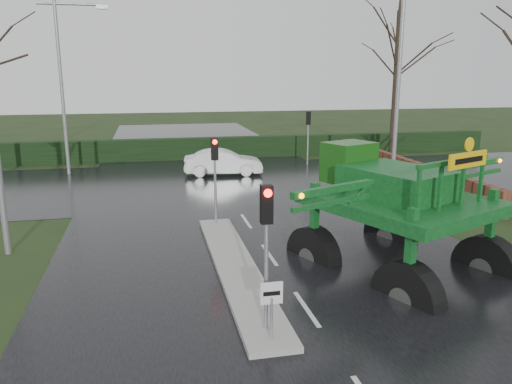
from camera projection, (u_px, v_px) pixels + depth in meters
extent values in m
plane|color=black|center=(306.00, 309.00, 12.72)|extent=(140.00, 140.00, 0.00)
cube|color=black|center=(237.00, 209.00, 22.23)|extent=(14.00, 80.00, 0.02)
cube|color=black|center=(219.00, 181.00, 27.94)|extent=(80.00, 12.00, 0.02)
cube|color=gray|center=(236.00, 267.00, 15.29)|extent=(1.20, 10.00, 0.16)
cube|color=black|center=(203.00, 148.00, 35.38)|extent=(44.00, 0.90, 1.50)
cube|color=#592D1E|center=(392.00, 164.00, 29.97)|extent=(0.40, 20.00, 1.20)
cylinder|color=gray|center=(271.00, 319.00, 10.87)|extent=(0.07, 0.07, 1.00)
cube|color=silver|center=(271.00, 293.00, 10.74)|extent=(0.50, 0.04, 0.50)
cube|color=black|center=(272.00, 294.00, 10.72)|extent=(0.38, 0.01, 0.10)
cylinder|color=gray|center=(266.00, 263.00, 11.10)|extent=(0.10, 0.10, 3.50)
cube|color=black|center=(267.00, 204.00, 10.79)|extent=(0.26, 0.22, 0.85)
sphere|color=#FF0C07|center=(268.00, 193.00, 10.60)|extent=(0.18, 0.18, 0.18)
cylinder|color=gray|center=(215.00, 184.00, 19.18)|extent=(0.10, 0.10, 3.50)
cube|color=black|center=(215.00, 149.00, 18.88)|extent=(0.26, 0.22, 0.85)
sphere|color=#FF0C07|center=(215.00, 142.00, 18.69)|extent=(0.18, 0.18, 0.18)
cylinder|color=gray|center=(308.00, 139.00, 32.68)|extent=(0.10, 0.10, 3.50)
cube|color=black|center=(308.00, 118.00, 32.37)|extent=(0.26, 0.22, 0.85)
sphere|color=#FF0C07|center=(308.00, 113.00, 32.43)|extent=(0.18, 0.18, 0.18)
cylinder|color=gray|center=(398.00, 92.00, 24.74)|extent=(0.20, 0.20, 10.00)
cylinder|color=gray|center=(62.00, 90.00, 28.85)|extent=(0.20, 0.20, 10.00)
cylinder|color=gray|center=(69.00, 4.00, 27.94)|extent=(3.52, 0.14, 0.14)
cube|color=gray|center=(102.00, 7.00, 28.33)|extent=(0.65, 0.30, 0.20)
cylinder|color=black|center=(395.00, 87.00, 34.23)|extent=(0.32, 0.32, 10.00)
cylinder|color=black|center=(308.00, 256.00, 13.54)|extent=(1.34, 2.15, 2.09)
cylinder|color=#595B56|center=(308.00, 256.00, 13.54)|extent=(0.85, 0.91, 0.73)
cube|color=#0A3C1A|center=(309.00, 209.00, 13.24)|extent=(0.30, 0.30, 2.40)
cylinder|color=black|center=(399.00, 231.00, 15.64)|extent=(1.34, 2.15, 2.09)
cylinder|color=#595B56|center=(399.00, 231.00, 15.64)|extent=(0.85, 0.91, 0.73)
cube|color=#0A3C1A|center=(402.00, 191.00, 15.34)|extent=(0.30, 0.30, 2.40)
cylinder|color=black|center=(425.00, 307.00, 10.54)|extent=(1.34, 2.15, 2.09)
cylinder|color=#595B56|center=(425.00, 307.00, 10.54)|extent=(0.85, 0.91, 0.73)
cube|color=#0A3C1A|center=(430.00, 249.00, 10.24)|extent=(0.30, 0.30, 2.40)
cube|color=#0A3C1A|center=(415.00, 188.00, 12.63)|extent=(6.00, 6.33, 0.37)
cube|color=#0A3C1A|center=(410.00, 165.00, 12.67)|extent=(3.34, 3.78, 0.94)
cube|color=#164B11|center=(351.00, 142.00, 14.25)|extent=(1.93, 1.77, 1.36)
cube|color=#0A3C1A|center=(483.00, 135.00, 10.95)|extent=(2.94, 1.33, 0.13)
cube|color=#0A3C1A|center=(331.00, 168.00, 10.21)|extent=(2.58, 1.23, 0.19)
sphere|color=orange|center=(291.00, 175.00, 9.49)|extent=(0.15, 0.15, 0.15)
cube|color=#0A3C1A|center=(506.00, 143.00, 13.96)|extent=(2.58, 1.23, 0.19)
cube|color=#E8B30C|center=(502.00, 132.00, 10.60)|extent=(1.57, 0.71, 0.42)
cube|color=black|center=(502.00, 132.00, 10.60)|extent=(1.16, 0.50, 0.15)
cylinder|color=#E8B30C|center=(504.00, 112.00, 10.50)|extent=(0.36, 0.18, 0.38)
imported|color=silver|center=(223.00, 175.00, 29.76)|extent=(4.75, 2.10, 1.52)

